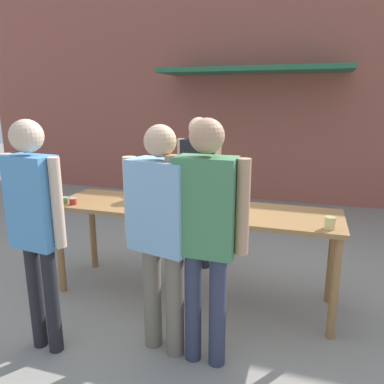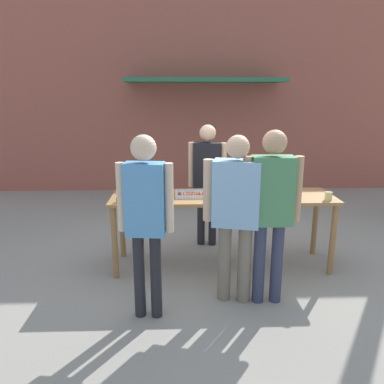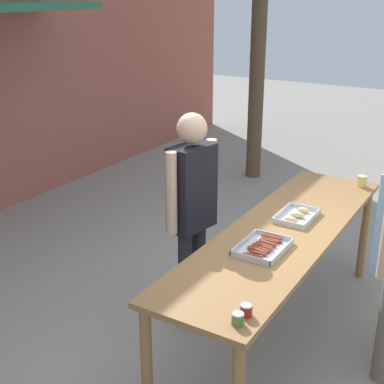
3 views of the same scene
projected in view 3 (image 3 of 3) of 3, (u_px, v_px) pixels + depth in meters
ground_plane at (276, 336)px, 4.21m from camera, size 24.00×24.00×0.00m
serving_table at (282, 242)px, 3.92m from camera, size 2.72×0.73×0.93m
food_tray_sausages at (263, 248)px, 3.57m from camera, size 0.40×0.29×0.04m
food_tray_buns at (297, 216)px, 4.06m from camera, size 0.38×0.26×0.05m
condiment_jar_mustard at (238, 319)px, 2.77m from camera, size 0.07×0.07×0.07m
condiment_jar_ketchup at (246, 310)px, 2.84m from camera, size 0.07×0.07×0.07m
beer_cup at (362, 181)px, 4.72m from camera, size 0.09×0.09×0.10m
person_server_behind_table at (192, 201)px, 4.06m from camera, size 0.53×0.26×1.73m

